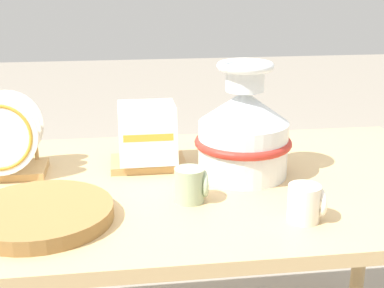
{
  "coord_description": "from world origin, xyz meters",
  "views": [
    {
      "loc": [
        -0.19,
        -1.39,
        1.33
      ],
      "look_at": [
        0.0,
        0.0,
        0.87
      ],
      "focal_mm": 50.0,
      "sensor_mm": 36.0,
      "label": 1
    }
  ],
  "objects_px": {
    "dish_rack_round_plates": "(4,147)",
    "wicker_charger_stack": "(40,214)",
    "ceramic_vase": "(243,130)",
    "mug_sage_glaze": "(191,185)",
    "dish_rack_square_plates": "(148,145)",
    "mug_cream_glaze": "(306,203)"
  },
  "relations": [
    {
      "from": "ceramic_vase",
      "to": "mug_cream_glaze",
      "type": "height_order",
      "value": "ceramic_vase"
    },
    {
      "from": "ceramic_vase",
      "to": "dish_rack_round_plates",
      "type": "height_order",
      "value": "ceramic_vase"
    },
    {
      "from": "mug_sage_glaze",
      "to": "wicker_charger_stack",
      "type": "bearing_deg",
      "value": -169.91
    },
    {
      "from": "ceramic_vase",
      "to": "dish_rack_round_plates",
      "type": "distance_m",
      "value": 0.69
    },
    {
      "from": "ceramic_vase",
      "to": "mug_cream_glaze",
      "type": "bearing_deg",
      "value": -76.01
    },
    {
      "from": "ceramic_vase",
      "to": "dish_rack_square_plates",
      "type": "relative_size",
      "value": 1.48
    },
    {
      "from": "dish_rack_square_plates",
      "to": "mug_sage_glaze",
      "type": "xyz_separation_m",
      "value": [
        0.09,
        -0.27,
        -0.02
      ]
    },
    {
      "from": "ceramic_vase",
      "to": "mug_sage_glaze",
      "type": "distance_m",
      "value": 0.26
    },
    {
      "from": "dish_rack_square_plates",
      "to": "wicker_charger_stack",
      "type": "relative_size",
      "value": 0.65
    },
    {
      "from": "dish_rack_round_plates",
      "to": "wicker_charger_stack",
      "type": "height_order",
      "value": "dish_rack_round_plates"
    },
    {
      "from": "wicker_charger_stack",
      "to": "mug_sage_glaze",
      "type": "relative_size",
      "value": 3.87
    },
    {
      "from": "dish_rack_square_plates",
      "to": "mug_cream_glaze",
      "type": "bearing_deg",
      "value": -50.4
    },
    {
      "from": "ceramic_vase",
      "to": "dish_rack_round_plates",
      "type": "xyz_separation_m",
      "value": [
        -0.68,
        0.08,
        -0.05
      ]
    },
    {
      "from": "dish_rack_round_plates",
      "to": "mug_sage_glaze",
      "type": "bearing_deg",
      "value": -26.55
    },
    {
      "from": "ceramic_vase",
      "to": "mug_cream_glaze",
      "type": "distance_m",
      "value": 0.34
    },
    {
      "from": "dish_rack_round_plates",
      "to": "mug_cream_glaze",
      "type": "xyz_separation_m",
      "value": [
        0.76,
        -0.4,
        -0.04
      ]
    },
    {
      "from": "dish_rack_round_plates",
      "to": "wicker_charger_stack",
      "type": "relative_size",
      "value": 0.68
    },
    {
      "from": "dish_rack_square_plates",
      "to": "wicker_charger_stack",
      "type": "bearing_deg",
      "value": -129.13
    },
    {
      "from": "wicker_charger_stack",
      "to": "mug_cream_glaze",
      "type": "relative_size",
      "value": 3.87
    },
    {
      "from": "mug_sage_glaze",
      "to": "dish_rack_square_plates",
      "type": "bearing_deg",
      "value": 109.25
    },
    {
      "from": "dish_rack_round_plates",
      "to": "mug_cream_glaze",
      "type": "bearing_deg",
      "value": -27.88
    },
    {
      "from": "dish_rack_round_plates",
      "to": "mug_cream_glaze",
      "type": "height_order",
      "value": "dish_rack_round_plates"
    }
  ]
}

